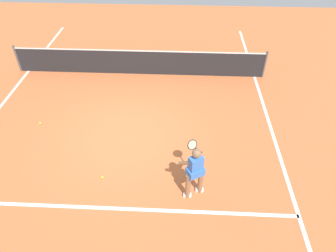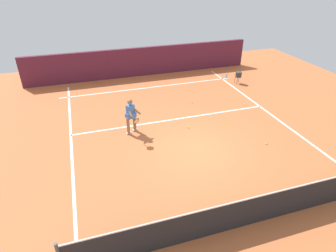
{
  "view_description": "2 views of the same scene",
  "coord_description": "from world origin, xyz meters",
  "px_view_note": "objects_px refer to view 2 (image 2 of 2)",
  "views": [
    {
      "loc": [
        1.69,
        -7.1,
        6.38
      ],
      "look_at": [
        1.37,
        -0.77,
        1.09
      ],
      "focal_mm": 33.02,
      "sensor_mm": 36.0,
      "label": 1
    },
    {
      "loc": [
        3.85,
        8.45,
        6.37
      ],
      "look_at": [
        0.96,
        -0.58,
        0.96
      ],
      "focal_mm": 30.81,
      "sensor_mm": 36.0,
      "label": 2
    }
  ],
  "objects_px": {
    "tennis_ball_near": "(188,127)",
    "tennis_ball_far": "(192,102)",
    "tennis_player": "(131,115)",
    "tennis_ball_mid": "(266,144)",
    "ball_hopper": "(239,75)",
    "water_bottle": "(226,76)"
  },
  "relations": [
    {
      "from": "tennis_player",
      "to": "ball_hopper",
      "type": "bearing_deg",
      "value": -152.47
    },
    {
      "from": "tennis_ball_near",
      "to": "ball_hopper",
      "type": "xyz_separation_m",
      "value": [
        -4.79,
        -4.12,
        0.51
      ]
    },
    {
      "from": "tennis_ball_near",
      "to": "tennis_ball_mid",
      "type": "height_order",
      "value": "same"
    },
    {
      "from": "ball_hopper",
      "to": "water_bottle",
      "type": "height_order",
      "value": "ball_hopper"
    },
    {
      "from": "tennis_player",
      "to": "ball_hopper",
      "type": "distance_m",
      "value": 8.15
    },
    {
      "from": "tennis_ball_near",
      "to": "tennis_ball_mid",
      "type": "xyz_separation_m",
      "value": [
        -2.51,
        2.18,
        0.0
      ]
    },
    {
      "from": "ball_hopper",
      "to": "tennis_ball_near",
      "type": "bearing_deg",
      "value": 40.66
    },
    {
      "from": "tennis_ball_mid",
      "to": "water_bottle",
      "type": "distance_m",
      "value": 7.66
    },
    {
      "from": "water_bottle",
      "to": "ball_hopper",
      "type": "bearing_deg",
      "value": 99.89
    },
    {
      "from": "tennis_ball_mid",
      "to": "water_bottle",
      "type": "xyz_separation_m",
      "value": [
        -2.1,
        -7.37,
        0.09
      ]
    },
    {
      "from": "tennis_ball_mid",
      "to": "ball_hopper",
      "type": "xyz_separation_m",
      "value": [
        -2.28,
        -6.3,
        0.51
      ]
    },
    {
      "from": "tennis_ball_near",
      "to": "tennis_ball_far",
      "type": "bearing_deg",
      "value": -115.49
    },
    {
      "from": "tennis_ball_mid",
      "to": "tennis_ball_far",
      "type": "distance_m",
      "value": 4.75
    },
    {
      "from": "ball_hopper",
      "to": "water_bottle",
      "type": "bearing_deg",
      "value": -80.11
    },
    {
      "from": "tennis_ball_mid",
      "to": "tennis_ball_far",
      "type": "relative_size",
      "value": 1.0
    },
    {
      "from": "tennis_ball_far",
      "to": "ball_hopper",
      "type": "height_order",
      "value": "ball_hopper"
    },
    {
      "from": "tennis_ball_near",
      "to": "tennis_ball_far",
      "type": "distance_m",
      "value": 2.62
    },
    {
      "from": "tennis_ball_far",
      "to": "tennis_ball_near",
      "type": "bearing_deg",
      "value": 64.51
    },
    {
      "from": "water_bottle",
      "to": "tennis_ball_far",
      "type": "bearing_deg",
      "value": 39.11
    },
    {
      "from": "tennis_player",
      "to": "tennis_ball_mid",
      "type": "distance_m",
      "value": 5.61
    },
    {
      "from": "ball_hopper",
      "to": "tennis_ball_far",
      "type": "bearing_deg",
      "value": 25.55
    },
    {
      "from": "tennis_player",
      "to": "tennis_ball_far",
      "type": "distance_m",
      "value": 4.16
    }
  ]
}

